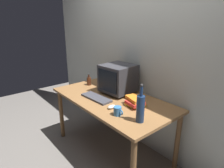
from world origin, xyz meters
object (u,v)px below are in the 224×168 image
object	(u,v)px
computer_mouse	(112,107)
keyboard	(96,98)
bottle_tall	(140,108)
mug	(118,111)
bottle_short	(89,81)
crt_monitor	(118,78)
book_stack	(135,102)
cd_spindle	(105,83)

from	to	relation	value
computer_mouse	keyboard	bearing A→B (deg)	173.47
keyboard	bottle_tall	world-z (taller)	bottle_tall
keyboard	mug	distance (m)	0.49
keyboard	bottle_short	bearing A→B (deg)	152.49
keyboard	bottle_short	world-z (taller)	bottle_short
keyboard	bottle_tall	bearing A→B (deg)	-3.57
keyboard	mug	xyz separation A→B (m)	(0.48, -0.08, 0.03)
keyboard	mug	bearing A→B (deg)	-12.68
crt_monitor	mug	bearing A→B (deg)	-41.41
crt_monitor	book_stack	distance (m)	0.47
computer_mouse	bottle_tall	world-z (taller)	bottle_tall
computer_mouse	bottle_short	distance (m)	0.84
computer_mouse	bottle_short	size ratio (longest dim) A/B	0.58
keyboard	computer_mouse	xyz separation A→B (m)	(0.32, -0.02, 0.01)
bottle_tall	cd_spindle	distance (m)	1.14
bottle_tall	bottle_short	xyz separation A→B (m)	(-1.19, 0.21, -0.08)
computer_mouse	mug	distance (m)	0.17
crt_monitor	mug	distance (m)	0.64
computer_mouse	bottle_tall	distance (m)	0.41
keyboard	bottle_short	size ratio (longest dim) A/B	2.42
bottle_short	cd_spindle	xyz separation A→B (m)	(0.13, 0.20, -0.04)
bottle_short	cd_spindle	distance (m)	0.24
keyboard	cd_spindle	xyz separation A→B (m)	(-0.35, 0.41, 0.01)
book_stack	bottle_tall	bearing A→B (deg)	-38.11
crt_monitor	cd_spindle	distance (m)	0.41
cd_spindle	book_stack	bearing A→B (deg)	-14.22
keyboard	computer_mouse	world-z (taller)	computer_mouse
crt_monitor	mug	xyz separation A→B (m)	(0.47, -0.41, -0.15)
keyboard	computer_mouse	bearing A→B (deg)	-7.68
crt_monitor	bottle_short	bearing A→B (deg)	-165.89
bottle_tall	book_stack	bearing A→B (deg)	141.89
bottle_tall	book_stack	distance (m)	0.35
book_stack	mug	world-z (taller)	book_stack
bottle_short	book_stack	distance (m)	0.92
book_stack	crt_monitor	bearing A→B (deg)	163.57
crt_monitor	bottle_tall	xyz separation A→B (m)	(0.70, -0.34, -0.05)
crt_monitor	book_stack	bearing A→B (deg)	-16.43
bottle_tall	crt_monitor	bearing A→B (deg)	154.28
keyboard	cd_spindle	world-z (taller)	cd_spindle
bottle_short	keyboard	bearing A→B (deg)	-23.84
bottle_short	book_stack	size ratio (longest dim) A/B	0.73
bottle_short	cd_spindle	bearing A→B (deg)	56.63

